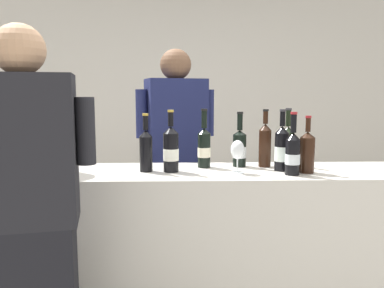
% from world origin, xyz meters
% --- Properties ---
extents(wall_back, '(8.00, 0.10, 2.80)m').
position_xyz_m(wall_back, '(0.00, 2.60, 1.40)').
color(wall_back, beige).
rests_on(wall_back, ground_plane).
extents(counter, '(2.35, 0.51, 0.98)m').
position_xyz_m(counter, '(0.00, 0.00, 0.49)').
color(counter, beige).
rests_on(counter, ground_plane).
extents(wine_bottle_0, '(0.08, 0.08, 0.31)m').
position_xyz_m(wine_bottle_0, '(0.57, -0.07, 1.09)').
color(wine_bottle_0, black).
rests_on(wine_bottle_0, counter).
extents(wine_bottle_1, '(0.07, 0.07, 0.32)m').
position_xyz_m(wine_bottle_1, '(-0.30, -0.01, 1.10)').
color(wine_bottle_1, black).
rests_on(wine_bottle_1, counter).
extents(wine_bottle_2, '(0.07, 0.07, 0.34)m').
position_xyz_m(wine_bottle_2, '(0.38, 0.11, 1.11)').
color(wine_bottle_2, black).
rests_on(wine_bottle_2, counter).
extents(wine_bottle_3, '(0.08, 0.08, 0.34)m').
position_xyz_m(wine_bottle_3, '(0.03, 0.10, 1.10)').
color(wine_bottle_3, black).
rests_on(wine_bottle_3, counter).
extents(wine_bottle_4, '(0.08, 0.08, 0.33)m').
position_xyz_m(wine_bottle_4, '(0.48, -0.12, 1.09)').
color(wine_bottle_4, black).
rests_on(wine_bottle_4, counter).
extents(wine_bottle_5, '(0.08, 0.08, 0.34)m').
position_xyz_m(wine_bottle_5, '(0.45, -0.01, 1.10)').
color(wine_bottle_5, black).
rests_on(wine_bottle_5, counter).
extents(wine_bottle_6, '(0.08, 0.08, 0.34)m').
position_xyz_m(wine_bottle_6, '(0.53, 0.15, 1.11)').
color(wine_bottle_6, black).
rests_on(wine_bottle_6, counter).
extents(wine_bottle_7, '(0.08, 0.08, 0.32)m').
position_xyz_m(wine_bottle_7, '(0.24, 0.12, 1.09)').
color(wine_bottle_7, black).
rests_on(wine_bottle_7, counter).
extents(wine_bottle_8, '(0.09, 0.09, 0.34)m').
position_xyz_m(wine_bottle_8, '(-0.16, -0.02, 1.10)').
color(wine_bottle_8, black).
rests_on(wine_bottle_8, counter).
extents(wine_glass, '(0.07, 0.07, 0.18)m').
position_xyz_m(wine_glass, '(0.20, -0.07, 1.10)').
color(wine_glass, silver).
rests_on(wine_glass, counter).
extents(ice_bucket, '(0.23, 0.23, 0.23)m').
position_xyz_m(ice_bucket, '(-0.78, -0.06, 1.09)').
color(ice_bucket, silver).
rests_on(ice_bucket, counter).
extents(person_server, '(0.55, 0.34, 1.71)m').
position_xyz_m(person_server, '(-0.14, 0.63, 0.84)').
color(person_server, black).
rests_on(person_server, ground_plane).
extents(person_guest, '(0.55, 0.31, 1.67)m').
position_xyz_m(person_guest, '(-0.74, -0.55, 0.82)').
color(person_guest, black).
rests_on(person_guest, ground_plane).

